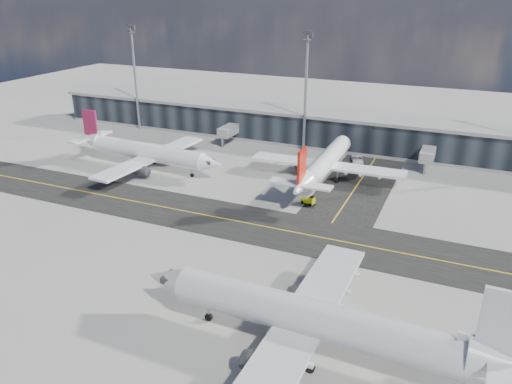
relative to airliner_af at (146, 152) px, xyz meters
The scene contains 9 objects.
ground 35.54m from the airliner_af, 36.25° to the right, with size 300.00×300.00×0.00m, color gray.
taxiway_lanes 34.18m from the airliner_af, 17.39° to the right, with size 180.00×63.00×0.03m.
terminal_concourse 44.42m from the airliner_af, 50.03° to the left, with size 152.00×19.80×8.80m.
floodlight_masts 41.04m from the airliner_af, 43.58° to the left, with size 102.50×0.70×28.90m.
airliner_af is the anchor object (origin of this frame).
airliner_redtail 40.22m from the airliner_af, 12.65° to the left, with size 33.40×39.27×11.67m.
airliner_near 69.57m from the airliner_af, 39.34° to the right, with size 44.14×37.55×13.11m.
baggage_tug 40.70m from the airliner_af, ahead, with size 2.90×1.95×1.67m.
service_van 49.06m from the airliner_af, 28.17° to the left, with size 2.47×5.35×1.49m, color white.
Camera 1 is at (37.32, -67.57, 38.52)m, focal length 35.00 mm.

